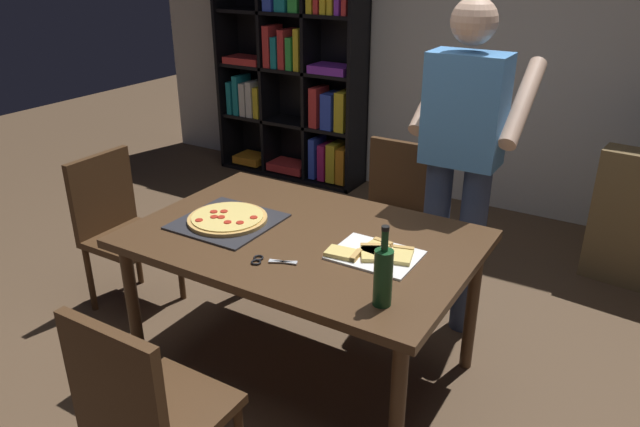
% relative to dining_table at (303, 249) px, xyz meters
% --- Properties ---
extents(ground_plane, '(12.00, 12.00, 0.00)m').
position_rel_dining_table_xyz_m(ground_plane, '(0.00, 0.00, -0.68)').
color(ground_plane, brown).
extents(back_wall, '(6.40, 0.10, 2.80)m').
position_rel_dining_table_xyz_m(back_wall, '(0.00, 2.60, 0.72)').
color(back_wall, silver).
rests_on(back_wall, ground_plane).
extents(dining_table, '(1.54, 1.04, 0.75)m').
position_rel_dining_table_xyz_m(dining_table, '(0.00, 0.00, 0.00)').
color(dining_table, '#4C331E').
rests_on(dining_table, ground_plane).
extents(chair_near_camera, '(0.42, 0.42, 0.90)m').
position_rel_dining_table_xyz_m(chair_near_camera, '(-0.00, -1.01, -0.17)').
color(chair_near_camera, '#472D19').
rests_on(chair_near_camera, ground_plane).
extents(chair_far_side, '(0.42, 0.42, 0.90)m').
position_rel_dining_table_xyz_m(chair_far_side, '(0.00, 1.01, -0.17)').
color(chair_far_side, '#472D19').
rests_on(chair_far_side, ground_plane).
extents(chair_left_end, '(0.42, 0.42, 0.90)m').
position_rel_dining_table_xyz_m(chair_left_end, '(-1.25, 0.00, -0.17)').
color(chair_left_end, '#472D19').
rests_on(chair_left_end, ground_plane).
extents(bookshelf, '(1.40, 0.35, 1.95)m').
position_rel_dining_table_xyz_m(bookshelf, '(-1.60, 2.38, 0.28)').
color(bookshelf, black).
rests_on(bookshelf, ground_plane).
extents(person_serving_pizza, '(0.55, 0.54, 1.75)m').
position_rel_dining_table_xyz_m(person_serving_pizza, '(0.46, 0.79, 0.32)').
color(person_serving_pizza, '#38476B').
rests_on(person_serving_pizza, ground_plane).
extents(pepperoni_pizza_on_tray, '(0.44, 0.44, 0.04)m').
position_rel_dining_table_xyz_m(pepperoni_pizza_on_tray, '(-0.38, -0.07, 0.09)').
color(pepperoni_pizza_on_tray, '#2D2D33').
rests_on(pepperoni_pizza_on_tray, dining_table).
extents(pizza_slices_on_towel, '(0.37, 0.28, 0.03)m').
position_rel_dining_table_xyz_m(pizza_slices_on_towel, '(0.37, -0.02, 0.08)').
color(pizza_slices_on_towel, white).
rests_on(pizza_slices_on_towel, dining_table).
extents(wine_bottle, '(0.07, 0.07, 0.32)m').
position_rel_dining_table_xyz_m(wine_bottle, '(0.56, -0.34, 0.19)').
color(wine_bottle, '#194723').
rests_on(wine_bottle, dining_table).
extents(kitchen_scissors, '(0.20, 0.12, 0.01)m').
position_rel_dining_table_xyz_m(kitchen_scissors, '(0.01, -0.30, 0.08)').
color(kitchen_scissors, silver).
rests_on(kitchen_scissors, dining_table).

